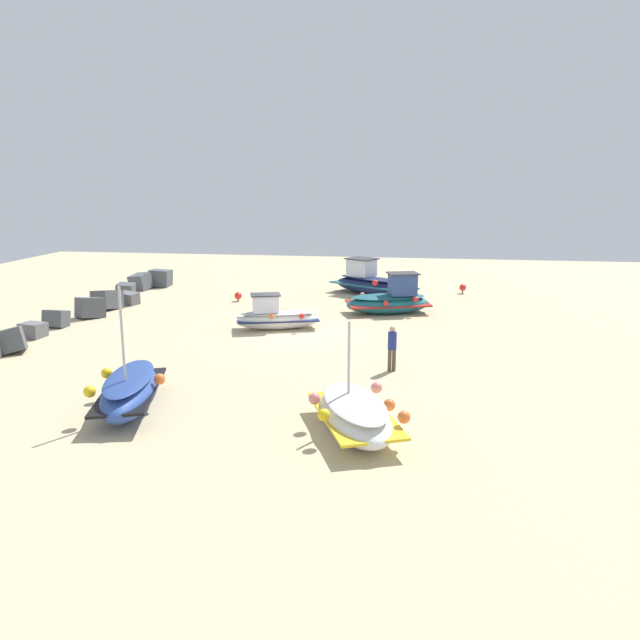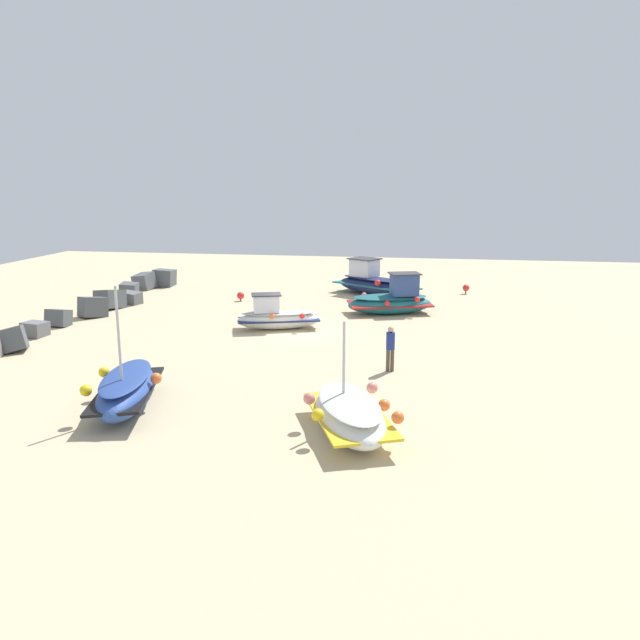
% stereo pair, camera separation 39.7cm
% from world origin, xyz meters
% --- Properties ---
extents(ground_plane, '(57.15, 57.15, 0.00)m').
position_xyz_m(ground_plane, '(0.00, 0.00, 0.00)').
color(ground_plane, '#C6B289').
extents(fishing_boat_0, '(3.09, 4.78, 2.16)m').
position_xyz_m(fishing_boat_0, '(4.67, -4.16, 0.68)').
color(fishing_boat_0, '#1E6670').
rests_on(fishing_boat_0, ground_plane).
extents(fishing_boat_1, '(4.55, 3.18, 3.06)m').
position_xyz_m(fishing_boat_1, '(-11.66, -3.95, 0.53)').
color(fishing_boat_1, white).
rests_on(fishing_boat_1, ground_plane).
extents(fishing_boat_2, '(2.41, 4.14, 1.69)m').
position_xyz_m(fishing_boat_2, '(0.20, 0.95, 0.57)').
color(fishing_boat_2, white).
rests_on(fishing_boat_2, ground_plane).
extents(fishing_boat_3, '(4.73, 2.64, 3.95)m').
position_xyz_m(fishing_boat_3, '(-10.93, 3.01, 0.61)').
color(fishing_boat_3, '#2D4C9E').
rests_on(fishing_boat_3, ground_plane).
extents(fishing_boat_4, '(4.69, 5.74, 2.20)m').
position_xyz_m(fishing_boat_4, '(10.04, -2.80, 0.70)').
color(fishing_boat_4, navy).
rests_on(fishing_boat_4, ground_plane).
extents(person_walking, '(0.32, 0.32, 1.69)m').
position_xyz_m(person_walking, '(-5.66, -4.71, 0.97)').
color(person_walking, brown).
rests_on(person_walking, ground_plane).
extents(breakwater_rocks, '(24.13, 2.78, 1.35)m').
position_xyz_m(breakwater_rocks, '(1.44, 11.18, 0.46)').
color(breakwater_rocks, '#4C5156').
rests_on(breakwater_rocks, ground_plane).
extents(mooring_buoy_0, '(0.42, 0.42, 0.53)m').
position_xyz_m(mooring_buoy_0, '(6.64, 4.64, 0.31)').
color(mooring_buoy_0, '#3F3F42').
rests_on(mooring_buoy_0, ground_plane).
extents(mooring_buoy_1, '(0.42, 0.42, 0.58)m').
position_xyz_m(mooring_buoy_1, '(11.19, -8.28, 0.36)').
color(mooring_buoy_1, '#3F3F42').
rests_on(mooring_buoy_1, ground_plane).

